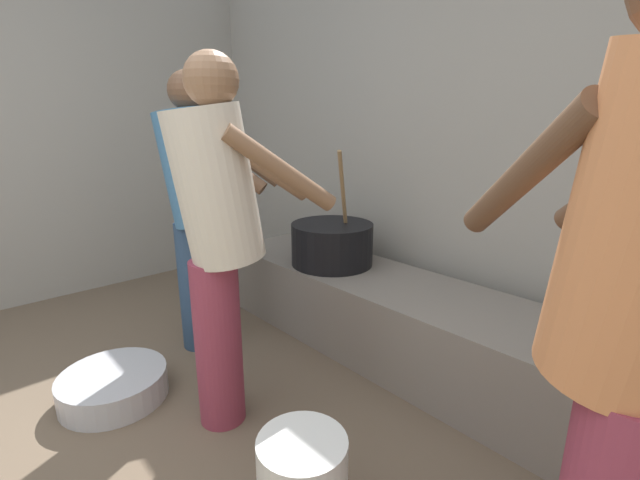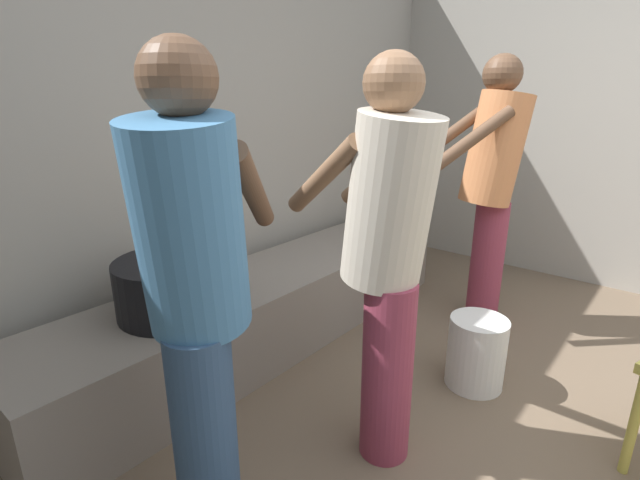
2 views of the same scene
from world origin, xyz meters
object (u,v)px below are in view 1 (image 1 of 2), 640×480
(cooking_pot_main, at_px, (332,244))
(metal_mixing_bowl, at_px, (114,386))
(cook_in_blue_shirt, at_px, (195,199))
(cook_in_orange_shirt, at_px, (638,316))
(cook_in_cream_shirt, at_px, (219,228))

(cooking_pot_main, xyz_separation_m, metal_mixing_bowl, (-0.18, -1.29, -0.50))
(cook_in_blue_shirt, xyz_separation_m, metal_mixing_bowl, (0.18, -0.58, -0.82))
(cook_in_orange_shirt, xyz_separation_m, metal_mixing_bowl, (-1.86, -0.48, -0.87))
(cooking_pot_main, xyz_separation_m, cook_in_cream_shirt, (0.32, -0.94, 0.31))
(cook_in_blue_shirt, distance_m, metal_mixing_bowl, 1.02)
(cooking_pot_main, xyz_separation_m, cook_in_blue_shirt, (-0.35, -0.71, 0.32))
(cooking_pot_main, distance_m, cook_in_orange_shirt, 1.91)
(cook_in_orange_shirt, relative_size, metal_mixing_bowl, 3.30)
(cooking_pot_main, relative_size, cook_in_orange_shirt, 0.44)
(cook_in_orange_shirt, distance_m, cook_in_blue_shirt, 2.04)
(cook_in_cream_shirt, relative_size, metal_mixing_bowl, 3.14)
(cook_in_orange_shirt, relative_size, cook_in_blue_shirt, 1.05)
(cook_in_cream_shirt, bearing_deg, cook_in_blue_shirt, 160.76)
(cook_in_cream_shirt, bearing_deg, cook_in_orange_shirt, 5.41)
(cook_in_blue_shirt, height_order, metal_mixing_bowl, cook_in_blue_shirt)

